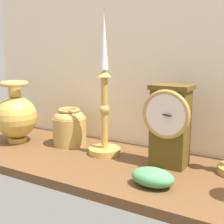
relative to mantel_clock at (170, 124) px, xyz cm
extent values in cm
cube|color=brown|center=(-15.49, -4.77, -12.71)|extent=(100.00, 36.00, 2.40)
cube|color=beige|center=(-15.49, 13.73, 20.99)|extent=(120.00, 2.00, 65.00)
cube|color=#564116|center=(0.00, 0.54, -1.28)|extent=(9.25, 6.39, 20.46)
cube|color=#564116|center=(0.00, 0.54, 9.55)|extent=(10.36, 7.15, 1.20)
torus|color=#B38A44|center=(0.00, -3.05, 3.05)|extent=(12.61, 1.15, 12.61)
cylinder|color=white|center=(0.00, -3.15, 3.05)|extent=(10.54, 0.40, 10.54)
cube|color=black|center=(0.00, -3.45, 3.05)|extent=(3.82, 2.41, 0.30)
cylinder|color=gold|center=(-19.81, -0.23, -10.61)|extent=(9.49, 9.49, 1.80)
cylinder|color=gold|center=(-19.81, -0.23, 0.83)|extent=(1.95, 1.95, 21.07)
sphere|color=gold|center=(-19.81, -0.23, 1.88)|extent=(3.12, 3.12, 3.12)
cone|color=gold|center=(-19.81, -0.23, 12.37)|extent=(4.09, 4.09, 2.00)
cone|color=white|center=(-19.81, -0.23, 21.12)|extent=(2.35, 2.35, 15.51)
cylinder|color=gold|center=(-51.42, -5.21, -10.71)|extent=(6.20, 6.20, 1.60)
sphere|color=gold|center=(-51.42, -5.21, -3.02)|extent=(13.77, 13.77, 13.77)
cylinder|color=gold|center=(-51.42, -5.21, 5.95)|extent=(3.86, 3.86, 4.18)
torus|color=gold|center=(-51.42, -5.21, 8.05)|extent=(8.99, 8.99, 1.62)
cylinder|color=#AF8D46|center=(-34.49, 1.86, -7.07)|extent=(10.72, 10.72, 8.87)
ellipsoid|color=#AF8D46|center=(-34.49, 1.86, -2.64)|extent=(10.18, 10.18, 5.09)
torus|color=#AF8D46|center=(-34.49, 1.86, -0.09)|extent=(6.96, 6.96, 1.06)
ellipsoid|color=#488A54|center=(1.41, -13.60, -9.42)|extent=(10.07, 7.05, 4.17)
camera|label=1|loc=(27.53, -75.61, 19.10)|focal=50.32mm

